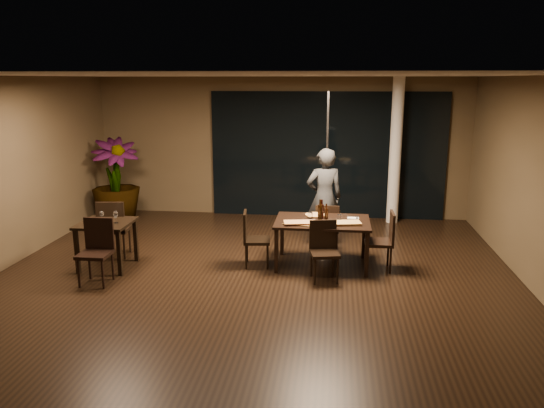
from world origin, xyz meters
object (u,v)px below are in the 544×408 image
at_px(chair_side_far, 113,226).
at_px(bottle_a, 320,209).
at_px(potted_plant, 116,180).
at_px(chair_main_near, 324,247).
at_px(chair_side_near, 97,247).
at_px(chair_main_far, 327,226).
at_px(bottle_c, 322,209).
at_px(side_table, 106,230).
at_px(diner, 324,198).
at_px(bottle_b, 326,212).
at_px(chair_main_right, 384,238).
at_px(chair_main_left, 252,236).
at_px(main_table, 322,225).

distance_m(chair_side_far, bottle_a, 3.46).
relative_size(potted_plant, bottle_a, 5.33).
bearing_deg(chair_main_near, chair_side_near, 177.59).
xyz_separation_m(chair_main_far, bottle_a, (-0.12, -0.57, 0.43)).
xyz_separation_m(potted_plant, bottle_c, (4.38, -2.15, 0.03)).
height_order(chair_side_near, bottle_c, bottle_c).
height_order(side_table, diner, diner).
distance_m(potted_plant, bottle_a, 4.89).
distance_m(chair_main_near, bottle_c, 0.83).
relative_size(chair_side_far, bottle_a, 3.02).
distance_m(diner, bottle_b, 1.06).
height_order(chair_main_right, bottle_c, bottle_c).
bearing_deg(bottle_a, chair_main_left, -168.18).
height_order(chair_main_far, potted_plant, potted_plant).
relative_size(main_table, side_table, 1.88).
bearing_deg(chair_main_near, chair_main_right, 16.80).
distance_m(chair_main_far, chair_main_right, 1.16).
bearing_deg(chair_main_far, bottle_a, 80.01).
xyz_separation_m(main_table, chair_side_far, (-3.49, -0.04, -0.12)).
height_order(side_table, chair_side_far, chair_side_far).
height_order(chair_main_far, bottle_c, bottle_c).
bearing_deg(bottle_c, chair_main_far, 79.90).
xyz_separation_m(side_table, potted_plant, (-1.00, 2.78, 0.25)).
bearing_deg(chair_main_far, diner, -79.02).
relative_size(side_table, bottle_a, 2.43).
distance_m(chair_side_far, bottle_b, 3.56).
xyz_separation_m(main_table, bottle_c, (-0.02, 0.13, 0.23)).
height_order(main_table, side_table, same).
distance_m(main_table, diner, 1.08).
bearing_deg(main_table, bottle_b, 1.39).
bearing_deg(bottle_c, main_table, -81.85).
relative_size(chair_side_far, diner, 0.56).
bearing_deg(bottle_b, chair_side_near, -161.56).
height_order(main_table, chair_main_near, chair_main_near).
bearing_deg(main_table, potted_plant, 152.59).
relative_size(diner, potted_plant, 1.01).
bearing_deg(main_table, diner, 90.00).
bearing_deg(chair_main_right, bottle_b, -96.37).
relative_size(chair_main_near, chair_side_far, 0.90).
xyz_separation_m(side_table, chair_main_left, (2.28, 0.34, -0.12)).
bearing_deg(potted_plant, chair_main_far, -20.22).
xyz_separation_m(chair_main_far, potted_plant, (-4.47, 1.65, 0.39)).
relative_size(chair_main_near, bottle_c, 2.84).
bearing_deg(chair_main_near, side_table, 167.17).
relative_size(main_table, potted_plant, 0.86).
xyz_separation_m(chair_main_left, bottle_c, (1.10, 0.29, 0.41)).
bearing_deg(chair_main_far, chair_main_near, 90.07).
bearing_deg(side_table, potted_plant, 109.77).
xyz_separation_m(chair_main_left, chair_side_near, (-2.17, -0.95, 0.03)).
bearing_deg(potted_plant, chair_side_near, -71.77).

